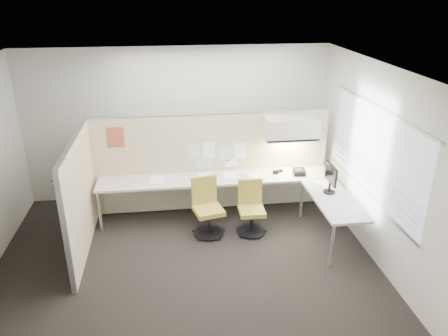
{
  "coord_description": "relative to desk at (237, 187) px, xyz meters",
  "views": [
    {
      "loc": [
        -0.15,
        -5.48,
        3.76
      ],
      "look_at": [
        0.67,
        0.8,
        1.1
      ],
      "focal_mm": 35.0,
      "sensor_mm": 36.0,
      "label": 1
    }
  ],
  "objects": [
    {
      "name": "partition_back",
      "position": [
        -0.38,
        0.47,
        0.27
      ],
      "size": [
        4.1,
        0.06,
        1.75
      ],
      "primitive_type": "cube",
      "color": "beige",
      "rests_on": "floor"
    },
    {
      "name": "floor",
      "position": [
        -0.93,
        -1.13,
        -0.61
      ],
      "size": [
        5.5,
        4.5,
        0.01
      ],
      "primitive_type": "cube",
      "color": "black",
      "rests_on": "ground"
    },
    {
      "name": "window_pane",
      "position": [
        1.79,
        -1.13,
        0.95
      ],
      "size": [
        0.01,
        2.8,
        1.3
      ],
      "primitive_type": "cube",
      "color": "#A6B3C1",
      "rests_on": "wall_right"
    },
    {
      "name": "coat_hook",
      "position": [
        -2.51,
        -1.39,
        0.8
      ],
      "size": [
        0.18,
        0.49,
        1.45
      ],
      "color": "silver",
      "rests_on": "partition_left"
    },
    {
      "name": "poster",
      "position": [
        -1.98,
        0.44,
        0.82
      ],
      "size": [
        0.28,
        0.0,
        0.35
      ],
      "primitive_type": "cube",
      "color": "#E74E1D",
      "rests_on": "partition_back"
    },
    {
      "name": "wall_front",
      "position": [
        -0.93,
        -3.38,
        0.8
      ],
      "size": [
        5.5,
        0.02,
        2.8
      ],
      "primitive_type": "cube",
      "color": "beige",
      "rests_on": "ground"
    },
    {
      "name": "monitor",
      "position": [
        1.37,
        -0.67,
        0.4
      ],
      "size": [
        0.19,
        0.45,
        0.47
      ],
      "rotation": [
        0.0,
        0.0,
        1.57
      ],
      "color": "black",
      "rests_on": "desk"
    },
    {
      "name": "chair_left",
      "position": [
        -0.55,
        -0.4,
        -0.17
      ],
      "size": [
        0.53,
        0.54,
        0.93
      ],
      "rotation": [
        0.0,
        0.0,
        0.24
      ],
      "color": "black",
      "rests_on": "floor"
    },
    {
      "name": "chair_right",
      "position": [
        0.16,
        -0.45,
        -0.2
      ],
      "size": [
        0.46,
        0.46,
        0.87
      ],
      "rotation": [
        0.0,
        0.0,
        -0.02
      ],
      "color": "black",
      "rests_on": "floor"
    },
    {
      "name": "task_light_strip",
      "position": [
        0.97,
        0.26,
        0.7
      ],
      "size": [
        0.6,
        0.06,
        0.02
      ],
      "primitive_type": "cube",
      "color": "#FFEABF",
      "rests_on": "overhead_bin"
    },
    {
      "name": "desk",
      "position": [
        0.0,
        0.0,
        0.0
      ],
      "size": [
        4.0,
        2.07,
        0.73
      ],
      "color": "beige",
      "rests_on": "floor"
    },
    {
      "name": "wall_right",
      "position": [
        1.82,
        -1.13,
        0.8
      ],
      "size": [
        0.02,
        4.5,
        2.8
      ],
      "primitive_type": "cube",
      "color": "beige",
      "rests_on": "ground"
    },
    {
      "name": "phone",
      "position": [
        1.1,
        0.08,
        0.18
      ],
      "size": [
        0.22,
        0.21,
        0.12
      ],
      "rotation": [
        0.0,
        0.0,
        -0.09
      ],
      "color": "black",
      "rests_on": "desk"
    },
    {
      "name": "paper_stack_2",
      "position": [
        -0.09,
        0.16,
        0.14
      ],
      "size": [
        0.24,
        0.31,
        0.02
      ],
      "primitive_type": "cube",
      "rotation": [
        0.0,
        0.0,
        0.04
      ],
      "color": "white",
      "rests_on": "desk"
    },
    {
      "name": "stapler",
      "position": [
        0.78,
        0.22,
        0.15
      ],
      "size": [
        0.15,
        0.07,
        0.05
      ],
      "primitive_type": "cube",
      "rotation": [
        0.0,
        0.0,
        0.22
      ],
      "color": "black",
      "rests_on": "desk"
    },
    {
      "name": "overhead_bin",
      "position": [
        0.97,
        0.26,
        0.91
      ],
      "size": [
        0.9,
        0.36,
        0.38
      ],
      "primitive_type": "cube",
      "color": "beige",
      "rests_on": "partition_back"
    },
    {
      "name": "wall_back",
      "position": [
        -0.93,
        1.12,
        0.8
      ],
      "size": [
        5.5,
        0.02,
        2.8
      ],
      "primitive_type": "cube",
      "color": "beige",
      "rests_on": "ground"
    },
    {
      "name": "paper_stack_1",
      "position": [
        -0.53,
        0.13,
        0.15
      ],
      "size": [
        0.24,
        0.31,
        0.05
      ],
      "primitive_type": "cube",
      "rotation": [
        0.0,
        0.0,
        0.03
      ],
      "color": "white",
      "rests_on": "desk"
    },
    {
      "name": "paper_stack_3",
      "position": [
        0.33,
        0.1,
        0.14
      ],
      "size": [
        0.29,
        0.34,
        0.02
      ],
      "primitive_type": "cube",
      "rotation": [
        0.0,
        0.0,
        0.22
      ],
      "color": "white",
      "rests_on": "desk"
    },
    {
      "name": "partition_left",
      "position": [
        -2.43,
        -0.63,
        0.27
      ],
      "size": [
        0.06,
        2.2,
        1.75
      ],
      "primitive_type": "cube",
      "color": "beige",
      "rests_on": "floor"
    },
    {
      "name": "tape_dispenser",
      "position": [
        0.71,
        0.17,
        0.16
      ],
      "size": [
        0.11,
        0.09,
        0.06
      ],
      "primitive_type": "cube",
      "rotation": [
        0.0,
        0.0,
        -0.35
      ],
      "color": "black",
      "rests_on": "desk"
    },
    {
      "name": "paper_stack_0",
      "position": [
        -1.33,
        0.13,
        0.14
      ],
      "size": [
        0.26,
        0.32,
        0.02
      ],
      "primitive_type": "cube",
      "rotation": [
        0.0,
        0.0,
        -0.11
      ],
      "color": "white",
      "rests_on": "desk"
    },
    {
      "name": "pinned_papers",
      "position": [
        -0.3,
        0.44,
        0.43
      ],
      "size": [
        1.01,
        0.0,
        0.47
      ],
      "color": "#8CBF8C",
      "rests_on": "partition_back"
    },
    {
      "name": "ceiling",
      "position": [
        -0.93,
        -1.13,
        2.2
      ],
      "size": [
        5.5,
        4.5,
        0.01
      ],
      "primitive_type": "cube",
      "color": "white",
      "rests_on": "wall_back"
    },
    {
      "name": "paper_stack_4",
      "position": [
        1.38,
        -0.37,
        0.14
      ],
      "size": [
        0.32,
        0.36,
        0.02
      ],
      "primitive_type": "cube",
      "rotation": [
        0.0,
        0.0,
        0.36
      ],
      "color": "white",
      "rests_on": "desk"
    }
  ]
}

